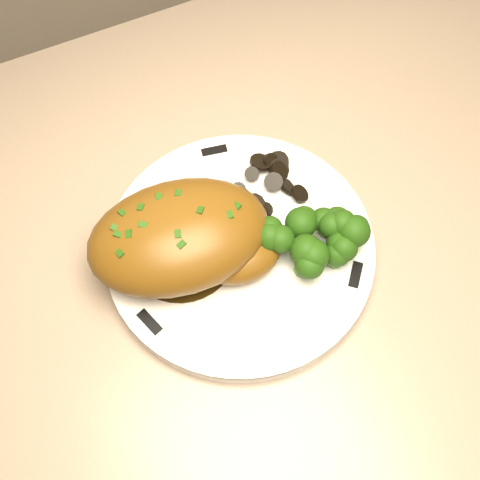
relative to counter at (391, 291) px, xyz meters
name	(u,v)px	position (x,y,z in m)	size (l,w,h in m)	color
counter	(391,291)	(0.00, 0.00, 0.00)	(2.08, 0.69, 1.02)	brown
plate	(240,249)	(-0.29, -0.02, 0.45)	(0.25, 0.25, 0.02)	white
rim_accent_0	(214,151)	(-0.27, 0.09, 0.46)	(0.03, 0.01, 0.00)	black
rim_accent_1	(150,322)	(-0.39, -0.05, 0.46)	(0.03, 0.01, 0.00)	black
rim_accent_2	(356,275)	(-0.21, -0.09, 0.46)	(0.03, 0.01, 0.00)	black
gravy_pool	(182,252)	(-0.34, 0.00, 0.46)	(0.10, 0.10, 0.00)	#2F2008
chicken_breast	(186,238)	(-0.34, -0.01, 0.49)	(0.17, 0.13, 0.06)	brown
mushroom_pile	(253,199)	(-0.26, 0.02, 0.47)	(0.08, 0.06, 0.02)	black
broccoli_florets	(316,236)	(-0.23, -0.05, 0.48)	(0.09, 0.07, 0.04)	#4D7732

